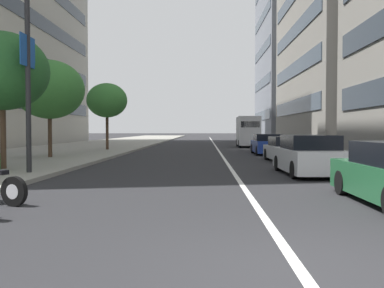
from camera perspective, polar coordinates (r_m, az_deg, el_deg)
The scene contains 11 objects.
ground_plane at distance 5.36m, azimuth 14.36°, elevation -16.22°, with size 400.00×400.00×0.00m, color #262628.
sidewalk_right_plaza at distance 36.60m, azimuth -15.29°, elevation -0.65°, with size 160.00×10.72×0.15m, color gray.
lane_centre_stripe at distance 40.02m, azimuth 3.30°, elevation -0.47°, with size 110.00×0.16×0.01m, color silver.
car_approaching_light at distance 16.45m, azimuth 15.29°, elevation -1.54°, with size 4.48×1.99×1.47m.
car_following_behind at distance 22.95m, azimuth 12.57°, elevation -0.75°, with size 4.18×1.99×1.31m.
car_lead_in_lane at distance 29.50m, azimuth 10.03°, elevation -0.10°, with size 4.30×1.92×1.38m.
delivery_van_ahead at distance 41.63m, azimuth 7.46°, elevation 1.73°, with size 5.29×2.14×2.92m.
street_lamp_with_banners at distance 16.54m, azimuth -20.15°, elevation 14.01°, with size 1.26×2.14×8.52m.
street_tree_near_plaza_corner at distance 18.31m, azimuth -23.96°, elevation 8.85°, with size 3.56×3.56×5.30m.
street_tree_by_lamp_post at distance 25.20m, azimuth -18.45°, elevation 6.89°, with size 3.83×3.83×5.38m.
street_tree_far_plaza at distance 33.65m, azimuth -11.25°, elevation 5.70°, with size 3.10×3.10×5.09m.
Camera 1 is at (-4.97, 1.13, 1.66)m, focal length 40.06 mm.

